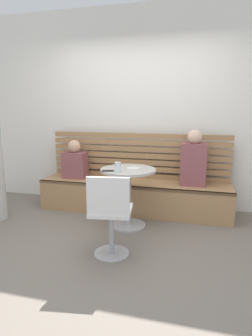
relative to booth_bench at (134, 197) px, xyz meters
name	(u,v)px	position (x,y,z in m)	size (l,w,h in m)	color
ground	(108,249)	(0.00, -1.20, -0.22)	(8.00, 8.00, 0.00)	#70665B
back_wall	(141,109)	(0.00, 0.44, 1.23)	(5.20, 0.10, 2.90)	silver
booth_bench	(134,197)	(0.00, 0.00, 0.00)	(2.70, 0.52, 0.44)	#A87C51
booth_backrest	(138,156)	(0.00, 0.24, 0.56)	(2.65, 0.04, 0.67)	#9A7249
cafe_table	(128,186)	(0.05, -0.53, 0.30)	(0.68, 0.68, 0.74)	#ADADB2
white_chair	(110,213)	(0.08, -1.35, 0.24)	(0.46, 0.46, 0.85)	#ADADB2
person_adult	(194,161)	(0.81, 0.04, 0.56)	(0.34, 0.22, 0.75)	brown
person_child_left	(75,161)	(-0.92, 0.03, 0.46)	(0.34, 0.22, 0.57)	brown
cup_glass_tall	(118,167)	(-0.01, -0.76, 0.58)	(0.07, 0.07, 0.12)	silver
cup_espresso_small	(118,169)	(-0.03, -0.68, 0.55)	(0.06, 0.06, 0.06)	silver
plate_small	(134,168)	(0.12, -0.51, 0.52)	(0.17, 0.17, 0.01)	white
phone_on_table	(108,171)	(-0.15, -0.72, 0.52)	(0.07, 0.14, 0.01)	black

